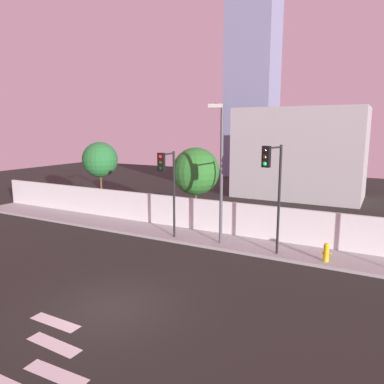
% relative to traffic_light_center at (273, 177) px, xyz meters
% --- Properties ---
extents(ground_plane, '(80.00, 80.00, 0.00)m').
position_rel_traffic_light_center_xyz_m(ground_plane, '(-3.39, -6.84, -3.83)').
color(ground_plane, black).
extents(sidewalk, '(36.00, 2.40, 0.15)m').
position_rel_traffic_light_center_xyz_m(sidewalk, '(-3.39, 1.36, -3.76)').
color(sidewalk, '#9B9B9B').
rests_on(sidewalk, ground).
extents(perimeter_wall, '(36.00, 0.18, 1.80)m').
position_rel_traffic_light_center_xyz_m(perimeter_wall, '(-3.39, 2.65, -2.78)').
color(perimeter_wall, silver).
rests_on(perimeter_wall, sidewalk).
extents(crosswalk_marking, '(3.77, 4.74, 0.01)m').
position_rel_traffic_light_center_xyz_m(crosswalk_marking, '(-3.49, -10.51, -3.83)').
color(crosswalk_marking, silver).
rests_on(crosswalk_marking, ground).
extents(traffic_light_center, '(0.50, 1.62, 5.06)m').
position_rel_traffic_light_center_xyz_m(traffic_light_center, '(0.00, 0.00, 0.00)').
color(traffic_light_center, black).
rests_on(traffic_light_center, sidewalk).
extents(traffic_light_right, '(0.37, 1.66, 4.61)m').
position_rel_traffic_light_center_xyz_m(traffic_light_right, '(-5.39, -0.05, -0.30)').
color(traffic_light_right, black).
rests_on(traffic_light_right, sidewalk).
extents(street_lamp_curbside, '(0.97, 2.31, 6.87)m').
position_rel_traffic_light_center_xyz_m(street_lamp_curbside, '(-2.75, 0.60, 0.42)').
color(street_lamp_curbside, '#4C4C51').
rests_on(street_lamp_curbside, sidewalk).
extents(fire_hydrant, '(0.44, 0.26, 0.84)m').
position_rel_traffic_light_center_xyz_m(fire_hydrant, '(2.32, 0.71, -3.24)').
color(fire_hydrant, gold).
rests_on(fire_hydrant, sidewalk).
extents(roadside_tree_leftmost, '(2.46, 2.46, 5.00)m').
position_rel_traffic_light_center_xyz_m(roadside_tree_leftmost, '(-13.36, 3.82, -0.08)').
color(roadside_tree_leftmost, brown).
rests_on(roadside_tree_leftmost, ground).
extents(roadside_tree_midleft, '(2.87, 2.87, 4.80)m').
position_rel_traffic_light_center_xyz_m(roadside_tree_midleft, '(-5.80, 3.82, -0.47)').
color(roadside_tree_midleft, brown).
rests_on(roadside_tree_midleft, ground).
extents(low_building_distant, '(10.49, 6.00, 7.63)m').
position_rel_traffic_light_center_xyz_m(low_building_distant, '(-2.42, 16.65, -0.02)').
color(low_building_distant, '#A7A7A7').
rests_on(low_building_distant, ground).
extents(tower_on_skyline, '(5.67, 5.00, 23.10)m').
position_rel_traffic_light_center_xyz_m(tower_on_skyline, '(-11.04, 28.65, 7.72)').
color(tower_on_skyline, gray).
rests_on(tower_on_skyline, ground).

